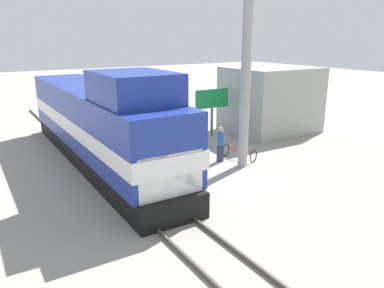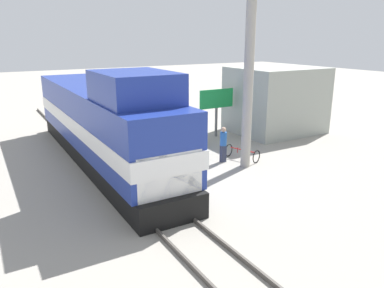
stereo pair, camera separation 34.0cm
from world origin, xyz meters
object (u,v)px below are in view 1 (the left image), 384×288
bicycle (239,153)px  locomotive (100,125)px  vendor_umbrella (172,113)px  billboard_sign (212,101)px  person_bystander (220,143)px  utility_pole (246,69)px

bicycle → locomotive: bearing=-44.4°
vendor_umbrella → billboard_sign: size_ratio=0.81×
vendor_umbrella → bicycle: 4.65m
vendor_umbrella → bicycle: bearing=-65.9°
locomotive → billboard_sign: size_ratio=5.36×
locomotive → person_bystander: locomotive is taller
locomotive → bicycle: (6.35, -2.95, -1.69)m
person_bystander → bicycle: person_bystander is taller
person_bystander → locomotive: bearing=152.7°
locomotive → utility_pole: bearing=-33.3°
locomotive → bicycle: 7.20m
vendor_umbrella → billboard_sign: bearing=11.9°
utility_pole → person_bystander: size_ratio=5.14×
locomotive → vendor_umbrella: (4.57, 1.04, -0.09)m
utility_pole → billboard_sign: size_ratio=3.09×
locomotive → vendor_umbrella: locomotive is taller
vendor_umbrella → person_bystander: 3.95m
utility_pole → vendor_umbrella: utility_pole is taller
utility_pole → person_bystander: utility_pole is taller
locomotive → billboard_sign: 8.02m
person_bystander → utility_pole: bearing=-63.5°
vendor_umbrella → person_bystander: bearing=-79.1°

